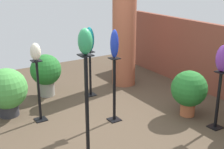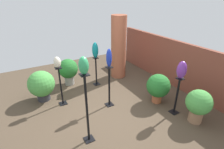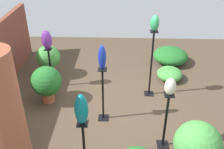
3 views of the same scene
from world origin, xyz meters
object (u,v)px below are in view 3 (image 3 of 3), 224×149
(pedestal_cobalt, at_px, (103,97))
(potted_plant_near_pillar, at_px, (197,146))
(art_vase_ivory, at_px, (170,87))
(pedestal_jade, at_px, (151,67))
(potted_plant_front_right, at_px, (46,82))
(art_vase_jade, at_px, (155,23))
(pedestal_violet, at_px, (51,70))
(art_vase_cobalt, at_px, (102,57))
(potted_plant_front_left, at_px, (48,59))
(art_vase_violet, at_px, (47,40))
(pedestal_ivory, at_px, (165,123))
(brick_pillar, at_px, (6,125))
(pedestal_teal, at_px, (84,149))
(art_vase_teal, at_px, (81,109))

(pedestal_cobalt, bearing_deg, potted_plant_near_pillar, -127.75)
(art_vase_ivory, bearing_deg, pedestal_jade, 4.02)
(pedestal_jade, xyz_separation_m, potted_plant_front_right, (-0.35, 2.19, -0.21))
(art_vase_jade, bearing_deg, pedestal_jade, -45.00)
(pedestal_violet, bearing_deg, art_vase_cobalt, -131.25)
(pedestal_violet, distance_m, art_vase_jade, 2.57)
(potted_plant_front_left, bearing_deg, art_vase_cobalt, -137.83)
(art_vase_ivory, bearing_deg, art_vase_cobalt, 57.81)
(pedestal_jade, distance_m, art_vase_cobalt, 1.47)
(pedestal_cobalt, distance_m, pedestal_violet, 1.69)
(art_vase_violet, bearing_deg, pedestal_ivory, -127.35)
(brick_pillar, height_order, pedestal_violet, brick_pillar)
(brick_pillar, distance_m, art_vase_violet, 2.57)
(art_vase_violet, bearing_deg, potted_plant_front_left, 19.69)
(brick_pillar, bearing_deg, pedestal_violet, 2.10)
(pedestal_ivory, xyz_separation_m, pedestal_teal, (-0.55, 1.28, -0.07))
(pedestal_violet, bearing_deg, potted_plant_front_left, 19.69)
(pedestal_teal, xyz_separation_m, art_vase_cobalt, (1.24, -0.20, 0.93))
(art_vase_jade, bearing_deg, art_vase_cobalt, 132.14)
(art_vase_ivory, bearing_deg, pedestal_teal, 113.37)
(art_vase_teal, bearing_deg, pedestal_violet, 24.51)
(brick_pillar, distance_m, pedestal_cobalt, 1.95)
(pedestal_ivory, bearing_deg, art_vase_cobalt, 57.81)
(pedestal_jade, relative_size, potted_plant_front_left, 1.83)
(pedestal_jade, relative_size, art_vase_jade, 4.70)
(pedestal_violet, xyz_separation_m, potted_plant_front_left, (0.48, 0.17, 0.05))
(potted_plant_front_right, bearing_deg, art_vase_violet, 5.10)
(potted_plant_front_left, bearing_deg, pedestal_teal, -156.28)
(potted_plant_near_pillar, distance_m, potted_plant_front_right, 3.20)
(pedestal_ivory, bearing_deg, art_vase_teal, 113.37)
(art_vase_teal, xyz_separation_m, potted_plant_front_right, (1.76, 1.02, -0.70))
(potted_plant_near_pillar, bearing_deg, art_vase_jade, 14.36)
(pedestal_ivory, height_order, pedestal_violet, pedestal_ivory)
(brick_pillar, distance_m, pedestal_teal, 1.19)
(art_vase_teal, xyz_separation_m, potted_plant_near_pillar, (0.08, -1.70, -0.70))
(pedestal_ivory, xyz_separation_m, pedestal_violet, (1.80, 2.36, -0.05))
(art_vase_teal, bearing_deg, art_vase_cobalt, -9.20)
(art_vase_cobalt, distance_m, potted_plant_near_pillar, 2.08)
(pedestal_ivory, xyz_separation_m, art_vase_jade, (1.56, 0.11, 1.18))
(pedestal_ivory, height_order, art_vase_ivory, art_vase_ivory)
(pedestal_teal, height_order, art_vase_cobalt, art_vase_cobalt)
(pedestal_jade, distance_m, pedestal_teal, 2.44)
(pedestal_ivory, height_order, art_vase_jade, art_vase_jade)
(pedestal_jade, bearing_deg, art_vase_teal, 151.00)
(pedestal_ivory, bearing_deg, potted_plant_front_left, 47.99)
(brick_pillar, distance_m, art_vase_jade, 3.23)
(brick_pillar, xyz_separation_m, potted_plant_near_pillar, (0.30, -2.67, -0.59))
(pedestal_violet, height_order, art_vase_teal, art_vase_teal)
(art_vase_ivory, bearing_deg, art_vase_violet, 52.65)
(potted_plant_front_left, xyz_separation_m, potted_plant_front_right, (-1.07, -0.22, 0.00))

